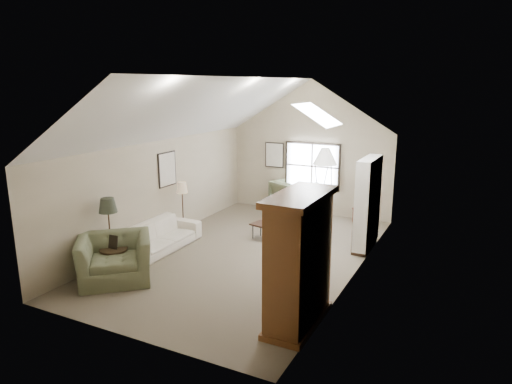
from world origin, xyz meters
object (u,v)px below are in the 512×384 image
at_px(armoire, 299,260).
at_px(coffee_table, 267,232).
at_px(armchair_far, 294,197).
at_px(side_table, 115,262).
at_px(sofa, 160,236).
at_px(side_chair, 361,205).
at_px(armchair_near, 115,259).

bearing_deg(armoire, coffee_table, 122.54).
height_order(armchair_far, side_table, armchair_far).
relative_size(sofa, coffee_table, 2.86).
bearing_deg(side_chair, side_table, -114.77).
distance_m(armchair_near, armchair_far, 6.31).
relative_size(sofa, side_table, 3.99).
bearing_deg(side_table, armchair_near, -43.54).
distance_m(side_table, side_chair, 6.99).
bearing_deg(armchair_near, armchair_far, 36.33).
bearing_deg(armchair_near, side_table, 95.15).
xyz_separation_m(armoire, armchair_near, (-3.91, -0.06, -0.65)).
bearing_deg(side_table, armoire, -1.81).
distance_m(armchair_far, side_table, 6.17).
xyz_separation_m(armchair_near, armchair_far, (1.35, 6.16, 0.05)).
height_order(armoire, side_table, armoire).
relative_size(armchair_far, side_chair, 1.11).
bearing_deg(sofa, coffee_table, -49.09).
xyz_separation_m(armoire, side_table, (-4.11, 0.13, -0.81)).
relative_size(armoire, side_table, 3.85).
xyz_separation_m(sofa, side_table, (0.10, -1.60, -0.05)).
bearing_deg(coffee_table, side_table, -119.51).
xyz_separation_m(coffee_table, side_table, (-1.89, -3.34, 0.08)).
relative_size(side_table, side_chair, 0.57).
bearing_deg(sofa, armchair_far, -20.99).
distance_m(armchair_near, side_chair, 7.05).
relative_size(coffee_table, side_chair, 0.80).
bearing_deg(coffee_table, sofa, -138.81).
distance_m(armchair_far, coffee_table, 2.67).
bearing_deg(armoire, side_table, 178.19).
bearing_deg(armchair_near, coffee_table, 23.14).
xyz_separation_m(armoire, coffee_table, (-2.22, 3.47, -0.90)).
height_order(armchair_near, armchair_far, armchair_far).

